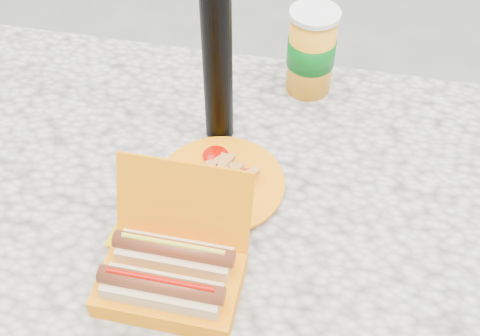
# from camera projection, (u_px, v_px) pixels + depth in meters

# --- Properties ---
(picnic_table) EXTENTS (1.20, 0.80, 0.75)m
(picnic_table) POSITION_uv_depth(u_px,v_px,m) (201.00, 236.00, 1.08)
(picnic_table) COLOR beige
(picnic_table) RESTS_ON ground
(hotdog_box) EXTENTS (0.20, 0.18, 0.16)m
(hotdog_box) POSITION_uv_depth(u_px,v_px,m) (171.00, 273.00, 0.86)
(hotdog_box) COLOR orange
(hotdog_box) RESTS_ON picnic_table
(fries_plate) EXTENTS (0.26, 0.28, 0.04)m
(fries_plate) POSITION_uv_depth(u_px,v_px,m) (217.00, 184.00, 1.00)
(fries_plate) COLOR #E2B207
(fries_plate) RESTS_ON picnic_table
(soda_cup) EXTENTS (0.09, 0.09, 0.17)m
(soda_cup) POSITION_uv_depth(u_px,v_px,m) (311.00, 51.00, 1.13)
(soda_cup) COLOR #FDA11A
(soda_cup) RESTS_ON picnic_table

